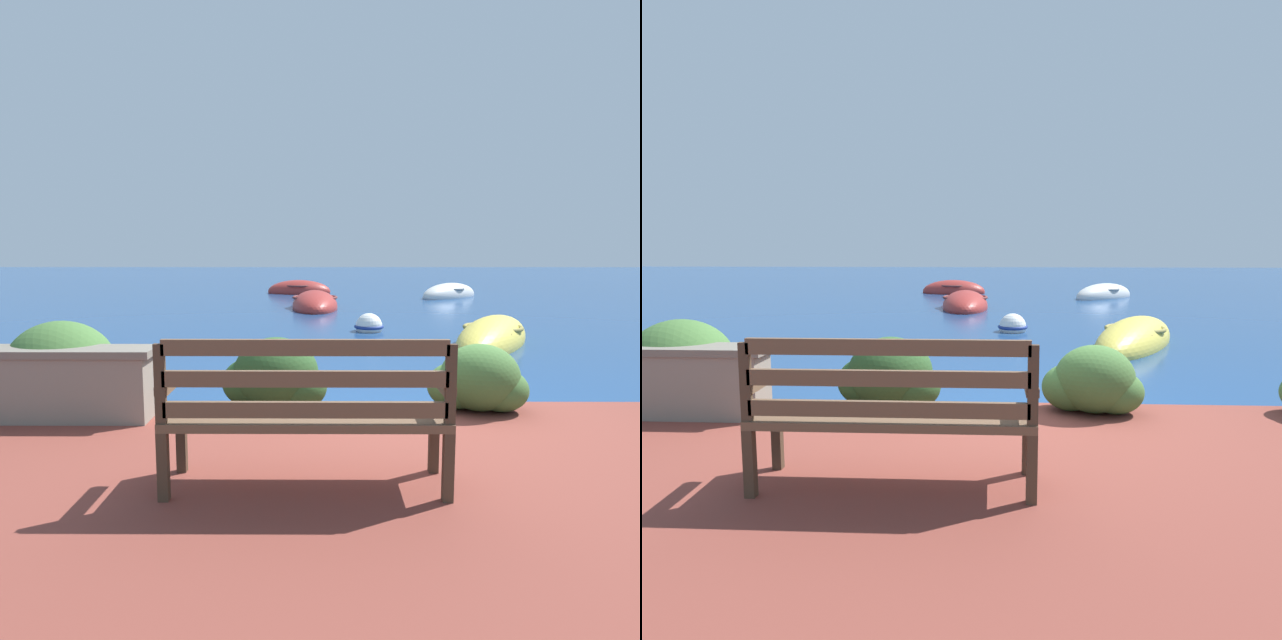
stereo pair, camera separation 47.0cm
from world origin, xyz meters
The scene contains 11 objects.
ground_plane centered at (0.00, 0.00, 0.00)m, with size 80.00×80.00×0.00m.
park_bench centered at (-0.61, -1.92, 0.71)m, with size 1.67×0.48×0.93m.
stone_wall centered at (-2.88, -0.56, 0.53)m, with size 1.97×0.39×0.60m.
hedge_clump_far_left centered at (-2.81, -0.27, 0.56)m, with size 1.16×0.83×0.79m.
hedge_clump_left centered at (-0.94, -0.22, 0.50)m, with size 0.94×0.68×0.64m.
hedge_clump_centre centered at (0.84, -0.27, 0.47)m, with size 0.86×0.62×0.59m.
rowboat_nearest centered at (2.36, 4.42, 0.07)m, with size 2.35×3.34×0.81m.
rowboat_mid centered at (-0.74, 10.07, 0.07)m, with size 1.29×3.05×0.82m.
rowboat_far centered at (3.58, 13.32, 0.07)m, with size 2.52×2.48×0.81m.
rowboat_outer centered at (-1.36, 14.82, 0.07)m, with size 2.31×1.28×0.82m.
mooring_buoy centered at (0.38, 5.86, 0.09)m, with size 0.58×0.58×0.53m.
Camera 2 is at (-0.05, -5.13, 1.65)m, focal length 32.00 mm.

